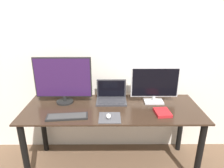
% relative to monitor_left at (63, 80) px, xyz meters
% --- Properties ---
extents(wall_back, '(7.00, 0.05, 2.50)m').
position_rel_monitor_left_xyz_m(wall_back, '(0.53, 0.28, 0.22)').
color(wall_back, silver).
rests_on(wall_back, ground_plane).
extents(desk, '(1.86, 0.69, 0.76)m').
position_rel_monitor_left_xyz_m(desk, '(0.53, -0.13, -0.41)').
color(desk, '#332319').
rests_on(desk, ground_plane).
extents(monitor_left, '(0.61, 0.19, 0.51)m').
position_rel_monitor_left_xyz_m(monitor_left, '(0.00, 0.00, 0.00)').
color(monitor_left, black).
rests_on(monitor_left, desk).
extents(monitor_right, '(0.52, 0.15, 0.40)m').
position_rel_monitor_left_xyz_m(monitor_right, '(0.99, -0.00, -0.06)').
color(monitor_right, silver).
rests_on(monitor_right, desk).
extents(laptop, '(0.34, 0.23, 0.23)m').
position_rel_monitor_left_xyz_m(laptop, '(0.52, 0.04, -0.21)').
color(laptop, '#333338').
rests_on(laptop, desk).
extents(keyboard, '(0.40, 0.17, 0.02)m').
position_rel_monitor_left_xyz_m(keyboard, '(0.09, -0.34, -0.26)').
color(keyboard, black).
rests_on(keyboard, desk).
extents(mousepad, '(0.21, 0.21, 0.00)m').
position_rel_monitor_left_xyz_m(mousepad, '(0.50, -0.35, -0.27)').
color(mousepad, '#47474C').
rests_on(mousepad, desk).
extents(mouse, '(0.05, 0.07, 0.04)m').
position_rel_monitor_left_xyz_m(mouse, '(0.49, -0.36, -0.24)').
color(mouse, silver).
rests_on(mouse, mousepad).
extents(book, '(0.16, 0.20, 0.03)m').
position_rel_monitor_left_xyz_m(book, '(1.03, -0.27, -0.25)').
color(book, red).
rests_on(book, desk).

